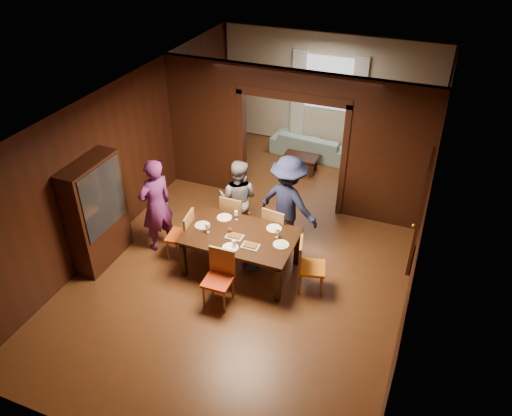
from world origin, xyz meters
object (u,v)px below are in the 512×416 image
at_px(coffee_table, 300,163).
at_px(chair_far_r, 278,228).
at_px(dining_table, 241,252).
at_px(person_purple, 156,205).
at_px(sofa, 312,144).
at_px(chair_left, 180,235).
at_px(person_grey, 238,199).
at_px(chair_right, 312,266).
at_px(chair_near, 218,280).
at_px(person_navy, 288,202).
at_px(hutch, 97,213).
at_px(chair_far_l, 235,215).

distance_m(coffee_table, chair_far_r, 3.09).
bearing_deg(dining_table, person_purple, 177.57).
height_order(person_purple, dining_table, person_purple).
bearing_deg(person_purple, sofa, -175.06).
bearing_deg(chair_left, person_grey, 139.23).
xyz_separation_m(chair_right, chair_near, (-1.31, -0.88, 0.00)).
distance_m(person_grey, person_navy, 0.99).
xyz_separation_m(person_navy, chair_right, (0.78, -1.06, -0.43)).
distance_m(chair_far_r, hutch, 3.23).
xyz_separation_m(dining_table, chair_left, (-1.17, -0.06, 0.10)).
distance_m(chair_left, chair_near, 1.43).
height_order(person_grey, chair_right, person_grey).
distance_m(dining_table, chair_right, 1.29).
bearing_deg(hutch, chair_far_r, 26.61).
bearing_deg(sofa, chair_far_l, 89.13).
bearing_deg(chair_right, chair_far_r, 33.70).
height_order(coffee_table, chair_far_r, chair_far_r).
bearing_deg(chair_far_l, chair_right, 153.54).
distance_m(sofa, chair_left, 4.90).
distance_m(person_navy, coffee_table, 2.95).
relative_size(sofa, chair_right, 2.06).
relative_size(chair_left, chair_far_r, 1.00).
bearing_deg(person_navy, chair_far_l, 23.92).
bearing_deg(chair_near, chair_far_r, 74.40).
xyz_separation_m(person_grey, chair_far_l, (-0.02, -0.11, -0.32)).
bearing_deg(person_grey, dining_table, 110.83).
height_order(sofa, chair_far_l, chair_far_l).
bearing_deg(person_navy, chair_far_r, 81.98).
relative_size(dining_table, chair_near, 1.96).
xyz_separation_m(person_purple, dining_table, (1.69, -0.07, -0.53)).
xyz_separation_m(dining_table, chair_near, (-0.02, -0.90, 0.10)).
bearing_deg(sofa, chair_right, 111.34).
bearing_deg(coffee_table, chair_far_r, -80.63).
bearing_deg(chair_far_l, hutch, 38.23).
xyz_separation_m(coffee_table, chair_near, (0.08, -4.73, 0.28)).
relative_size(chair_left, hutch, 0.48).
relative_size(person_navy, coffee_table, 2.30).
distance_m(dining_table, coffee_table, 3.83).
xyz_separation_m(dining_table, chair_far_r, (0.40, 0.79, 0.10)).
distance_m(person_navy, chair_near, 2.05).
bearing_deg(person_purple, person_grey, 150.94).
distance_m(chair_far_l, chair_near, 1.84).
height_order(dining_table, chair_near, chair_near).
bearing_deg(person_purple, chair_near, 83.94).
bearing_deg(chair_far_l, person_purple, 34.34).
bearing_deg(chair_near, chair_far_l, 103.12).
height_order(person_navy, chair_left, person_navy).
relative_size(person_purple, sofa, 0.91).
bearing_deg(person_navy, chair_left, 48.23).
height_order(dining_table, hutch, hutch).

